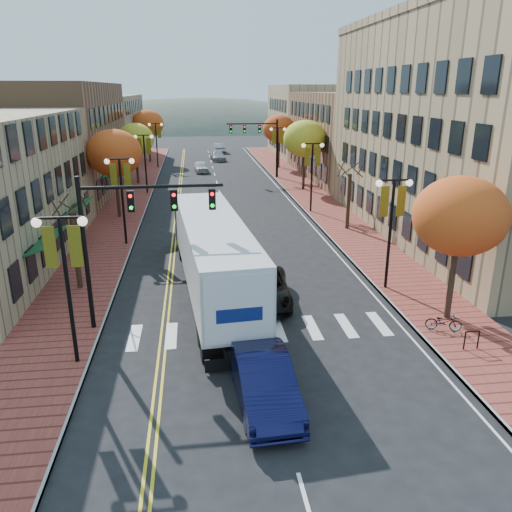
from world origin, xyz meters
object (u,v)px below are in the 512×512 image
object	(u,v)px
semi_truck	(210,248)
navy_sedan	(264,380)
black_suv	(264,288)
bicycle	(444,322)

from	to	relation	value
semi_truck	navy_sedan	bearing A→B (deg)	-87.06
semi_truck	black_suv	bearing A→B (deg)	-35.31
semi_truck	bicycle	bearing A→B (deg)	-35.65
black_suv	semi_truck	bearing A→B (deg)	153.85
navy_sedan	black_suv	distance (m)	8.64
black_suv	bicycle	bearing A→B (deg)	-26.61
semi_truck	navy_sedan	xyz separation A→B (m)	(1.41, -10.09, -1.64)
black_suv	bicycle	distance (m)	8.66
semi_truck	navy_sedan	world-z (taller)	semi_truck
bicycle	navy_sedan	bearing A→B (deg)	134.32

